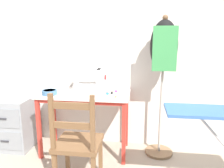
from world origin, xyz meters
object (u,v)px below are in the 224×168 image
at_px(scissors, 117,97).
at_px(thread_spool_near_machine, 107,93).
at_px(wooden_chair, 78,144).
at_px(thread_spool_mid_table, 112,93).
at_px(sewing_machine, 91,81).
at_px(thread_spool_far_edge, 116,91).
at_px(filing_cabinet, 15,122).
at_px(fabric_bowl, 50,92).
at_px(dress_form, 163,56).

height_order(scissors, thread_spool_near_machine, thread_spool_near_machine).
relative_size(thread_spool_near_machine, wooden_chair, 0.05).
height_order(scissors, thread_spool_mid_table, thread_spool_mid_table).
bearing_deg(thread_spool_near_machine, sewing_machine, 150.99).
xyz_separation_m(thread_spool_far_edge, filing_cabinet, (-1.27, -0.04, -0.43)).
bearing_deg(filing_cabinet, scissors, -7.67).
xyz_separation_m(scissors, wooden_chair, (-0.30, -0.48, -0.30)).
relative_size(thread_spool_near_machine, filing_cabinet, 0.07).
xyz_separation_m(sewing_machine, wooden_chair, (0.02, -0.70, -0.43)).
xyz_separation_m(scissors, thread_spool_near_machine, (-0.12, 0.10, 0.01)).
height_order(fabric_bowl, scissors, fabric_bowl).
relative_size(scissors, wooden_chair, 0.13).
xyz_separation_m(wooden_chair, dress_form, (0.78, 0.69, 0.73)).
bearing_deg(thread_spool_mid_table, filing_cabinet, 177.79).
distance_m(fabric_bowl, dress_form, 1.31).
relative_size(thread_spool_far_edge, filing_cabinet, 0.06).
bearing_deg(sewing_machine, filing_cabinet, -177.71).
relative_size(fabric_bowl, wooden_chair, 0.18).
distance_m(thread_spool_mid_table, wooden_chair, 0.73).
distance_m(sewing_machine, filing_cabinet, 1.12).
relative_size(scissors, thread_spool_near_machine, 2.82).
bearing_deg(scissors, thread_spool_far_edge, 99.93).
relative_size(thread_spool_near_machine, thread_spool_far_edge, 1.20).
distance_m(fabric_bowl, thread_spool_far_edge, 0.75).
bearing_deg(thread_spool_mid_table, thread_spool_far_edge, 64.98).
height_order(fabric_bowl, dress_form, dress_form).
bearing_deg(filing_cabinet, thread_spool_near_machine, -3.61).
bearing_deg(filing_cabinet, sewing_machine, 2.29).
distance_m(fabric_bowl, scissors, 0.76).
bearing_deg(thread_spool_far_edge, filing_cabinet, -178.30).
distance_m(thread_spool_mid_table, thread_spool_far_edge, 0.09).
distance_m(thread_spool_mid_table, filing_cabinet, 1.30).
height_order(fabric_bowl, thread_spool_near_machine, fabric_bowl).
distance_m(sewing_machine, thread_spool_far_edge, 0.31).
bearing_deg(wooden_chair, thread_spool_mid_table, 69.67).
relative_size(sewing_machine, fabric_bowl, 2.27).
xyz_separation_m(thread_spool_near_machine, thread_spool_far_edge, (0.08, 0.11, -0.00)).
xyz_separation_m(thread_spool_mid_table, wooden_chair, (-0.23, -0.61, -0.32)).
distance_m(thread_spool_near_machine, wooden_chair, 0.69).
bearing_deg(dress_form, filing_cabinet, -178.89).
bearing_deg(thread_spool_near_machine, filing_cabinet, 176.39).
bearing_deg(fabric_bowl, filing_cabinet, 164.51).
bearing_deg(thread_spool_near_machine, wooden_chair, -107.24).
bearing_deg(thread_spool_far_edge, wooden_chair, -110.92).
xyz_separation_m(filing_cabinet, dress_form, (1.78, 0.03, 0.84)).
bearing_deg(scissors, sewing_machine, 146.71).
bearing_deg(scissors, dress_form, 23.78).
distance_m(fabric_bowl, thread_spool_near_machine, 0.64).
xyz_separation_m(thread_spool_near_machine, thread_spool_mid_table, (0.05, 0.03, 0.00)).
relative_size(scissors, dress_form, 0.07).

